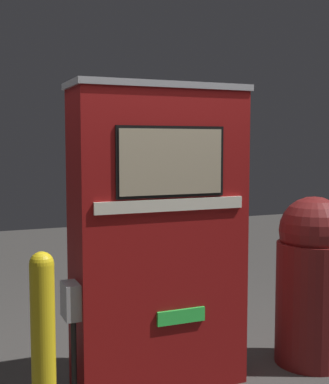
{
  "coord_description": "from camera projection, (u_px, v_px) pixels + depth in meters",
  "views": [
    {
      "loc": [
        -1.28,
        -2.94,
        1.58
      ],
      "look_at": [
        0.0,
        0.1,
        1.28
      ],
      "focal_mm": 50.0,
      "sensor_mm": 36.0,
      "label": 1
    }
  ],
  "objects": [
    {
      "name": "safety_bollard",
      "position": [
        43.0,
        353.0,
        2.62
      ],
      "size": [
        0.12,
        0.12,
        1.06
      ],
      "color": "yellow",
      "rests_on": "ground_plane"
    },
    {
      "name": "trash_bin",
      "position": [
        312.0,
        279.0,
        3.82
      ],
      "size": [
        0.52,
        0.52,
        1.21
      ],
      "color": "maroon",
      "rests_on": "ground_plane"
    },
    {
      "name": "gas_pump",
      "position": [
        158.0,
        237.0,
        3.43
      ],
      "size": [
        1.2,
        0.44,
        1.95
      ],
      "color": "maroon",
      "rests_on": "ground_plane"
    }
  ]
}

